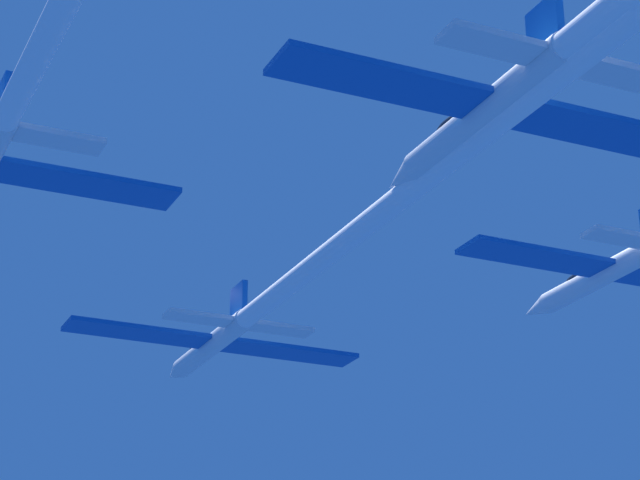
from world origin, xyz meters
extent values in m
cylinder|color=silver|center=(0.53, -0.26, -0.64)|extent=(1.11, 10.06, 1.11)
cone|color=silver|center=(0.53, 5.88, -0.64)|extent=(1.08, 2.21, 1.08)
ellipsoid|color=black|center=(0.53, 1.95, -0.17)|extent=(0.77, 2.01, 0.55)
cube|color=#0F51B2|center=(-3.84, -0.76, -0.64)|extent=(7.64, 2.21, 0.24)
cube|color=#0F51B2|center=(4.91, -0.76, -0.64)|extent=(7.64, 2.21, 0.24)
cube|color=#0F51B2|center=(0.53, -4.28, 0.72)|extent=(0.29, 1.81, 1.61)
cube|color=silver|center=(-1.74, -4.48, -0.64)|extent=(3.44, 1.33, 0.24)
cube|color=silver|center=(2.81, -4.48, -0.64)|extent=(3.44, 1.33, 0.24)
cylinder|color=white|center=(0.53, -26.94, -0.64)|extent=(1.00, 43.30, 1.00)
cube|color=#0F51B2|center=(-10.53, -15.28, 0.78)|extent=(7.64, 2.21, 0.24)
cube|color=#0F51B2|center=(-14.91, -18.80, 2.14)|extent=(0.29, 1.81, 1.61)
cube|color=silver|center=(-12.64, -19.01, 0.78)|extent=(3.44, 1.33, 0.24)
cylinder|color=silver|center=(15.50, -15.69, 0.65)|extent=(1.11, 10.06, 1.11)
cone|color=silver|center=(15.50, -9.56, 0.65)|extent=(1.08, 2.21, 1.08)
ellipsoid|color=black|center=(15.50, -13.48, 1.13)|extent=(0.77, 2.01, 0.55)
cube|color=#0F51B2|center=(11.12, -16.19, 0.65)|extent=(7.64, 2.21, 0.24)
cube|color=silver|center=(13.22, -19.91, 0.65)|extent=(3.44, 1.33, 0.24)
cylinder|color=silver|center=(0.05, -29.62, -0.29)|extent=(1.11, 10.06, 1.11)
cone|color=silver|center=(0.05, -23.48, -0.29)|extent=(1.08, 2.21, 1.08)
ellipsoid|color=black|center=(0.05, -27.40, 0.18)|extent=(0.77, 2.01, 0.55)
cube|color=#0F51B2|center=(-4.32, -30.12, -0.29)|extent=(7.64, 2.21, 0.24)
cube|color=#0F51B2|center=(4.43, -30.12, -0.29)|extent=(7.64, 2.21, 0.24)
cube|color=#0F51B2|center=(0.05, -33.64, 1.07)|extent=(0.29, 1.81, 1.61)
cube|color=silver|center=(-2.22, -33.84, -0.29)|extent=(3.44, 1.33, 0.24)
cube|color=silver|center=(2.33, -33.84, -0.29)|extent=(3.44, 1.33, 0.24)
camera|label=1|loc=(-22.28, -64.67, -21.59)|focal=73.12mm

